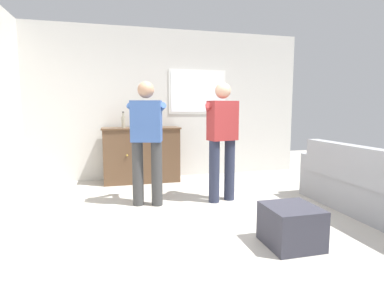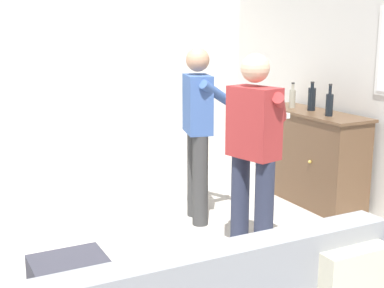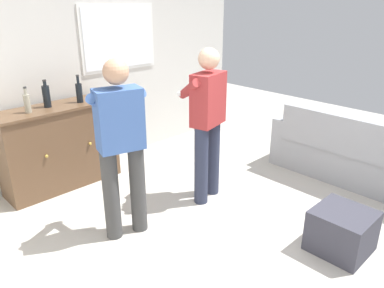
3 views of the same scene
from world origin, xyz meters
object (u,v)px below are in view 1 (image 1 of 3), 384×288
Objects in this scene: bottle_liquor_amber at (158,120)px; person_standing_left at (147,137)px; bottle_spirits_clear at (123,121)px; sideboard_cabinet at (142,155)px; person_standing_right at (222,136)px; bottle_wine_green at (137,120)px; ottoman at (291,226)px.

bottle_liquor_amber is 1.36m from person_standing_left.
person_standing_left is at bearing -78.14° from bottle_spirits_clear.
bottle_liquor_amber is (0.30, -0.05, 0.62)m from sideboard_cabinet.
bottle_spirits_clear is 0.17× the size of person_standing_right.
bottle_wine_green is 0.64× the size of ottoman.
bottle_wine_green is 0.18× the size of person_standing_right.
person_standing_left is (0.03, -1.38, -0.18)m from bottle_wine_green.
ottoman is at bearing -72.82° from bottle_liquor_amber.
bottle_spirits_clear is 1.92m from person_standing_right.
bottle_liquor_amber is at bearing 117.71° from person_standing_right.
person_standing_left is (-0.03, -1.35, 0.44)m from sideboard_cabinet.
bottle_wine_green is at bearing 126.84° from person_standing_right.
ottoman is (0.89, -2.89, -0.92)m from bottle_liquor_amber.
sideboard_cabinet is 0.69m from bottle_liquor_amber.
bottle_liquor_amber is 3.16m from ottoman.
person_standing_left is 1.00× the size of person_standing_right.
sideboard_cabinet is 0.63m from bottle_wine_green.
bottle_spirits_clear is (-0.60, 0.00, -0.01)m from bottle_liquor_amber.
person_standing_right is (-0.17, 1.52, 0.74)m from ottoman.
ottoman is at bearing -67.92° from sideboard_cabinet.
bottle_spirits_clear is (-0.31, -0.04, 0.60)m from sideboard_cabinet.
person_standing_right reaches higher than ottoman.
bottle_spirits_clear is at bearing 179.64° from bottle_liquor_amber.
bottle_liquor_amber reaches higher than sideboard_cabinet.
bottle_liquor_amber is at bearing -8.79° from sideboard_cabinet.
bottle_wine_green is 0.18× the size of person_standing_left.
bottle_wine_green is 1.39m from person_standing_left.
sideboard_cabinet is at bearing 88.64° from person_standing_left.
bottle_liquor_amber is 0.66× the size of ottoman.
bottle_liquor_amber is 1.56m from person_standing_right.
bottle_spirits_clear reaches higher than ottoman.
person_standing_left is at bearing 127.71° from ottoman.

